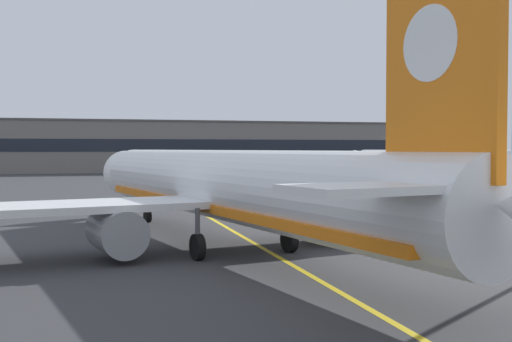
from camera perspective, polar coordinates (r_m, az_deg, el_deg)
ground_plane at (r=23.27m, az=9.79°, el=-11.61°), size 400.00×400.00×0.00m
taxiway_centreline at (r=51.66m, az=-4.55°, el=-4.05°), size 1.92×180.00×0.01m
airliner_foreground at (r=33.61m, az=-2.38°, el=-1.56°), size 32.31×41.20×11.65m
airliner_background at (r=105.18m, az=16.38°, el=0.77°), size 31.24×39.52×11.40m
terminal_building at (r=149.79m, az=-13.82°, el=2.20°), size 160.91×12.40×12.07m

